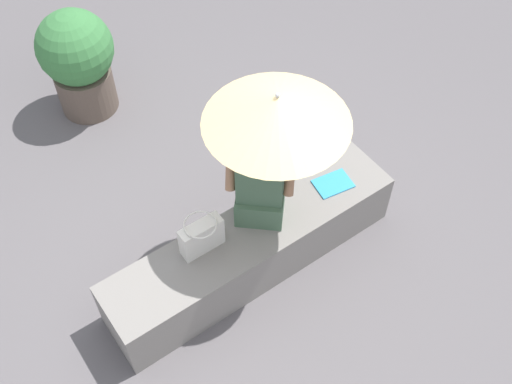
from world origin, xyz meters
TOP-DOWN VIEW (x-y plane):
  - ground_plane at (0.00, 0.00)m, footprint 14.00×14.00m
  - stone_bench at (0.00, 0.00)m, footprint 2.32×0.51m
  - person_seated at (-0.14, -0.09)m, footprint 0.48×0.46m
  - parasol at (-0.22, -0.04)m, footprint 0.94×0.94m
  - handbag_black at (0.36, -0.08)m, footprint 0.31×0.23m
  - magazine at (-0.75, 0.01)m, footprint 0.31×0.24m
  - planter_near at (0.22, -2.35)m, footprint 0.67×0.67m

SIDE VIEW (x-z plane):
  - ground_plane at x=0.00m, z-range 0.00..0.00m
  - stone_bench at x=0.00m, z-range 0.00..0.47m
  - magazine at x=-0.75m, z-range 0.47..0.48m
  - planter_near at x=0.22m, z-range 0.04..1.07m
  - handbag_black at x=0.36m, z-range 0.47..0.75m
  - person_seated at x=-0.14m, z-range 0.41..1.31m
  - parasol at x=-0.22m, z-range 0.92..2.09m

